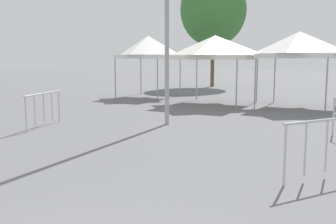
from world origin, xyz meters
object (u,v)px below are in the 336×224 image
at_px(canopy_tent_behind_left, 215,48).
at_px(crowd_barrier_near_person, 43,103).
at_px(canopy_tent_behind_center, 148,47).
at_px(tree_behind_tents_left, 213,10).
at_px(canopy_tent_behind_right, 299,45).
at_px(crowd_barrier_by_lift, 327,136).

height_order(canopy_tent_behind_left, crowd_barrier_near_person, canopy_tent_behind_left).
distance_m(canopy_tent_behind_center, tree_behind_tents_left, 9.90).
xyz_separation_m(canopy_tent_behind_right, crowd_barrier_by_lift, (2.11, -10.37, -1.96)).
relative_size(canopy_tent_behind_right, crowd_barrier_near_person, 1.61).
xyz_separation_m(canopy_tent_behind_right, tree_behind_tents_left, (-7.94, 10.56, 3.08)).
xyz_separation_m(canopy_tent_behind_center, tree_behind_tents_left, (0.24, 9.42, 3.03)).
distance_m(canopy_tent_behind_left, crowd_barrier_by_lift, 11.79).
bearing_deg(canopy_tent_behind_right, crowd_barrier_near_person, -125.43).
distance_m(tree_behind_tents_left, crowd_barrier_by_lift, 23.76).
bearing_deg(crowd_barrier_near_person, tree_behind_tents_left, 95.05).
distance_m(canopy_tent_behind_center, crowd_barrier_near_person, 10.29).
distance_m(canopy_tent_behind_center, canopy_tent_behind_right, 8.26).
bearing_deg(tree_behind_tents_left, crowd_barrier_near_person, -84.95).
relative_size(canopy_tent_behind_left, tree_behind_tents_left, 0.40).
height_order(tree_behind_tents_left, crowd_barrier_near_person, tree_behind_tents_left).
height_order(canopy_tent_behind_center, canopy_tent_behind_left, canopy_tent_behind_center).
height_order(canopy_tent_behind_left, crowd_barrier_by_lift, canopy_tent_behind_left).
bearing_deg(canopy_tent_behind_right, tree_behind_tents_left, 126.94).
height_order(canopy_tent_behind_center, crowd_barrier_by_lift, canopy_tent_behind_center).
bearing_deg(canopy_tent_behind_left, tree_behind_tents_left, 111.13).
bearing_deg(canopy_tent_behind_right, canopy_tent_behind_center, 172.07).
bearing_deg(canopy_tent_behind_left, crowd_barrier_near_person, -106.44).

